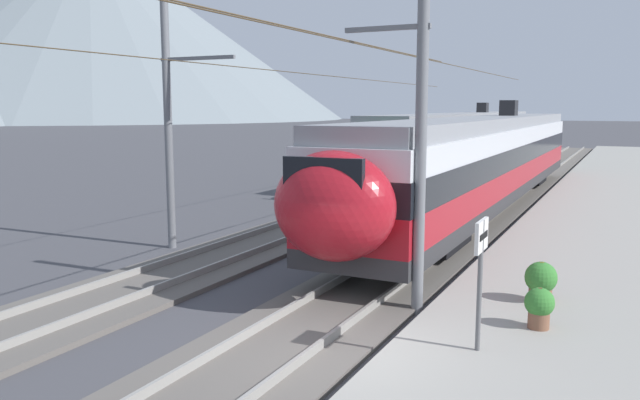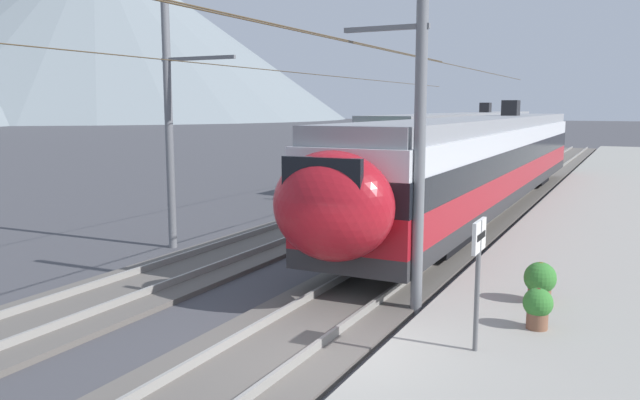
% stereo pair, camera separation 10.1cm
% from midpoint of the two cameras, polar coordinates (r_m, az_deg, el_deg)
% --- Properties ---
extents(ground_plane, '(400.00, 400.00, 0.00)m').
position_cam_midpoint_polar(ground_plane, '(10.81, 0.87, -14.79)').
color(ground_plane, '#424247').
extents(track_near, '(120.00, 3.00, 0.28)m').
position_cam_midpoint_polar(track_near, '(11.27, -4.36, -13.44)').
color(track_near, '#5B5651').
rests_on(track_near, ground).
extents(track_far, '(120.00, 3.00, 0.28)m').
position_cam_midpoint_polar(track_far, '(14.24, -21.59, -9.31)').
color(track_far, '#5B5651').
rests_on(track_far, ground).
extents(train_near_platform, '(29.67, 2.86, 4.27)m').
position_cam_midpoint_polar(train_near_platform, '(26.06, 14.49, 3.67)').
color(train_near_platform, '#2D2D30').
rests_on(train_near_platform, track_near).
extents(train_far_track, '(33.72, 3.01, 4.27)m').
position_cam_midpoint_polar(train_far_track, '(42.97, 12.74, 5.50)').
color(train_far_track, '#2D2D30').
rests_on(train_far_track, track_far).
extents(catenary_mast_mid, '(40.64, 1.81, 8.16)m').
position_cam_midpoint_polar(catenary_mast_mid, '(12.84, 8.49, 8.09)').
color(catenary_mast_mid, slate).
rests_on(catenary_mast_mid, ground).
extents(catenary_mast_far_side, '(40.64, 2.55, 8.09)m').
position_cam_midpoint_polar(catenary_mast_far_side, '(19.31, -13.35, 7.96)').
color(catenary_mast_far_side, slate).
rests_on(catenary_mast_far_side, ground).
extents(platform_sign, '(0.70, 0.08, 2.13)m').
position_cam_midpoint_polar(platform_sign, '(10.29, 14.01, -4.85)').
color(platform_sign, '#59595B').
rests_on(platform_sign, platform_slab).
extents(potted_plant_platform_edge, '(0.63, 0.63, 0.82)m').
position_cam_midpoint_polar(potted_plant_platform_edge, '(13.47, 19.07, -6.79)').
color(potted_plant_platform_edge, brown).
rests_on(potted_plant_platform_edge, platform_slab).
extents(potted_plant_by_shelter, '(0.52, 0.52, 0.73)m').
position_cam_midpoint_polar(potted_plant_by_shelter, '(11.91, 18.92, -8.95)').
color(potted_plant_by_shelter, brown).
rests_on(potted_plant_by_shelter, platform_slab).
extents(mountain_right_ridge, '(174.30, 174.30, 61.98)m').
position_cam_midpoint_polar(mountain_right_ridge, '(242.10, -19.76, 14.26)').
color(mountain_right_ridge, slate).
rests_on(mountain_right_ridge, ground).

